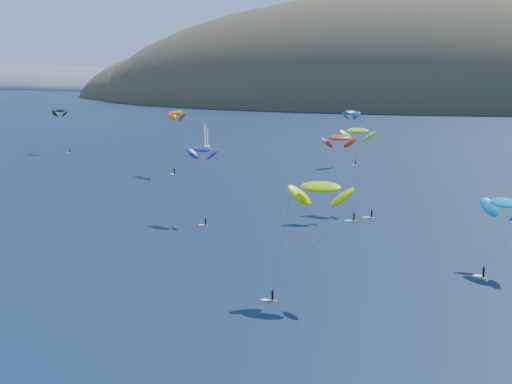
{
  "coord_description": "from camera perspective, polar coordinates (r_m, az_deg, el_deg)",
  "views": [
    {
      "loc": [
        23.38,
        -74.86,
        39.93
      ],
      "look_at": [
        -13.39,
        80.0,
        9.0
      ],
      "focal_mm": 50.0,
      "sensor_mm": 36.0,
      "label": 1
    }
  ],
  "objects": [
    {
      "name": "kitesurfer_2",
      "position": [
        118.46,
        5.19,
        0.41
      ],
      "size": [
        12.8,
        8.96,
        21.18
      ],
      "rotation": [
        0.0,
        0.0,
        -0.03
      ],
      "color": "gold",
      "rests_on": "ground"
    },
    {
      "name": "kitesurfer_4",
      "position": [
        263.41,
        7.61,
        6.35
      ],
      "size": [
        8.23,
        9.25,
        21.46
      ],
      "rotation": [
        0.0,
        0.0,
        0.95
      ],
      "color": "gold",
      "rests_on": "ground"
    },
    {
      "name": "island",
      "position": [
        639.43,
        14.83,
        6.09
      ],
      "size": [
        730.0,
        300.0,
        210.0
      ],
      "color": "#3D3526",
      "rests_on": "ground"
    },
    {
      "name": "kitesurfer_1",
      "position": [
        244.22,
        -6.35,
        6.33
      ],
      "size": [
        9.71,
        11.04,
        22.93
      ],
      "rotation": [
        0.0,
        0.0,
        -0.67
      ],
      "color": "gold",
      "rests_on": "ground"
    },
    {
      "name": "kitesurfer_5",
      "position": [
        140.63,
        19.22,
        -0.83
      ],
      "size": [
        10.09,
        13.42,
        15.45
      ],
      "rotation": [
        0.0,
        0.0,
        -0.87
      ],
      "color": "gold",
      "rests_on": "ground"
    },
    {
      "name": "kitesurfer_3",
      "position": [
        187.4,
        8.13,
        4.87
      ],
      "size": [
        10.58,
        14.68,
        22.81
      ],
      "rotation": [
        0.0,
        0.0,
        -0.12
      ],
      "color": "gold",
      "rests_on": "ground"
    },
    {
      "name": "sailboat",
      "position": [
        305.91,
        -4.02,
        3.66
      ],
      "size": [
        10.1,
        8.66,
        12.27
      ],
      "rotation": [
        0.0,
        0.0,
        0.17
      ],
      "color": "white",
      "rests_on": "ground"
    },
    {
      "name": "headland",
      "position": [
        949.75,
        -16.39,
        7.94
      ],
      "size": [
        460.0,
        250.0,
        60.0
      ],
      "color": "slate",
      "rests_on": "ground"
    },
    {
      "name": "kitesurfer_10",
      "position": [
        173.65,
        -4.31,
        3.42
      ],
      "size": [
        8.51,
        10.35,
        19.39
      ],
      "rotation": [
        0.0,
        0.0,
        -0.21
      ],
      "color": "gold",
      "rests_on": "ground"
    },
    {
      "name": "kitesurfer_12",
      "position": [
        305.27,
        -15.42,
        6.28
      ],
      "size": [
        11.05,
        7.57,
        19.21
      ],
      "rotation": [
        0.0,
        0.0,
        -0.33
      ],
      "color": "gold",
      "rests_on": "ground"
    },
    {
      "name": "kitesurfer_9",
      "position": [
        178.02,
        6.64,
        4.32
      ],
      "size": [
        10.21,
        9.54,
        21.85
      ],
      "rotation": [
        0.0,
        0.0,
        0.3
      ],
      "color": "gold",
      "rests_on": "ground"
    }
  ]
}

